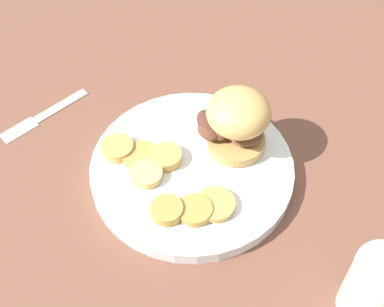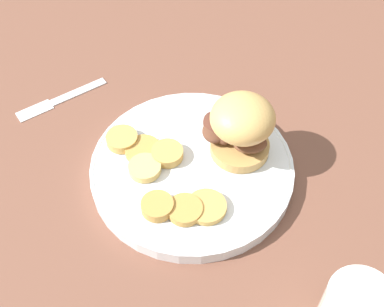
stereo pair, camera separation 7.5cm
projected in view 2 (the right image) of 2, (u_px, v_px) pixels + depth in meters
The scene contains 11 objects.
ground_plane at pixel (192, 174), 0.79m from camera, with size 4.00×4.00×0.00m, color brown.
dinner_plate at pixel (192, 169), 0.78m from camera, with size 0.30×0.30×0.02m.
sandwich at pixel (240, 127), 0.75m from camera, with size 0.11×0.09×0.10m.
potato_round_0 at pixel (206, 207), 0.72m from camera, with size 0.06×0.06×0.01m, color tan.
potato_round_1 at pixel (143, 150), 0.79m from camera, with size 0.05×0.05×0.01m, color #BC8942.
potato_round_2 at pixel (145, 168), 0.76m from camera, with size 0.05×0.05×0.01m, color #DBB766.
potato_round_3 at pixel (157, 206), 0.72m from camera, with size 0.04×0.04×0.01m, color #BC8942.
potato_round_4 at pixel (122, 139), 0.80m from camera, with size 0.05×0.05×0.01m, color tan.
potato_round_5 at pixel (167, 153), 0.78m from camera, with size 0.05×0.05×0.01m, color tan.
potato_round_6 at pixel (182, 209), 0.72m from camera, with size 0.05×0.05×0.01m, color #BC8942.
fork at pixel (61, 99), 0.89m from camera, with size 0.13×0.12×0.00m.
Camera 2 is at (0.06, -0.47, 0.64)m, focal length 50.00 mm.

